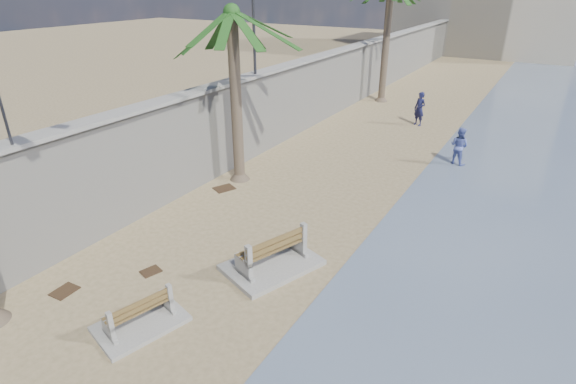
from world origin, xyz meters
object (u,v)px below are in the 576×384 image
at_px(palm_mid, 232,14).
at_px(person_a, 420,106).
at_px(bench_near, 139,313).
at_px(person_b, 459,144).
at_px(bench_far, 272,253).

bearing_deg(palm_mid, person_a, 70.07).
relative_size(bench_near, person_a, 1.07).
xyz_separation_m(palm_mid, person_b, (7.08, 6.16, -5.25)).
relative_size(bench_far, person_b, 1.65).
xyz_separation_m(palm_mid, person_a, (3.99, 11.00, -5.11)).
relative_size(bench_far, person_a, 1.42).
bearing_deg(palm_mid, bench_far, -45.53).
bearing_deg(person_b, bench_far, 94.45).
xyz_separation_m(bench_far, person_a, (-0.40, 15.47, 0.58)).
height_order(palm_mid, person_a, palm_mid).
bearing_deg(bench_far, person_a, 91.48).
distance_m(palm_mid, person_b, 10.75).
distance_m(bench_far, person_a, 15.49).
height_order(person_a, person_b, person_a).
height_order(bench_near, person_a, person_a).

